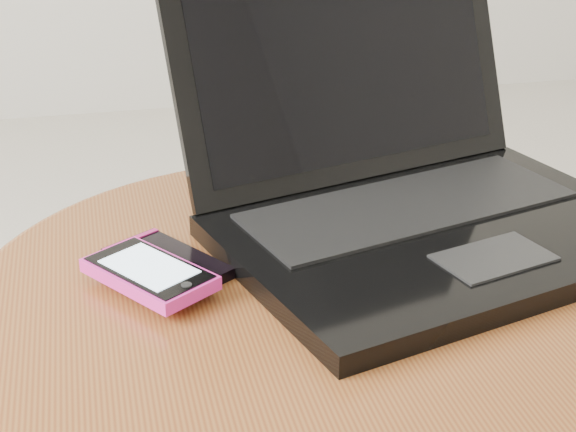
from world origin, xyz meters
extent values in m
cylinder|color=brown|center=(-0.06, -0.01, 0.46)|extent=(0.57, 0.57, 0.03)
torus|color=brown|center=(-0.06, -0.01, 0.46)|extent=(0.60, 0.60, 0.03)
cube|color=black|center=(0.07, 0.03, 0.49)|extent=(0.45, 0.37, 0.02)
cube|color=black|center=(0.06, 0.08, 0.50)|extent=(0.35, 0.20, 0.00)
cube|color=black|center=(0.09, -0.04, 0.50)|extent=(0.11, 0.08, 0.00)
cube|color=black|center=(0.03, 0.20, 0.61)|extent=(0.39, 0.19, 0.23)
cube|color=black|center=(0.03, 0.20, 0.61)|extent=(0.34, 0.16, 0.19)
cube|color=black|center=(-0.18, 0.05, 0.48)|extent=(0.11, 0.13, 0.01)
cube|color=#9F195A|center=(-0.21, 0.09, 0.49)|extent=(0.05, 0.04, 0.00)
cube|color=#DC2797|center=(-0.20, 0.01, 0.49)|extent=(0.11, 0.13, 0.01)
cube|color=black|center=(-0.20, 0.01, 0.50)|extent=(0.11, 0.12, 0.00)
cube|color=silver|center=(-0.20, 0.01, 0.50)|extent=(0.08, 0.09, 0.00)
cylinder|color=black|center=(-0.17, -0.03, 0.50)|extent=(0.01, 0.01, 0.00)
camera|label=1|loc=(-0.23, -0.66, 0.85)|focal=55.89mm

